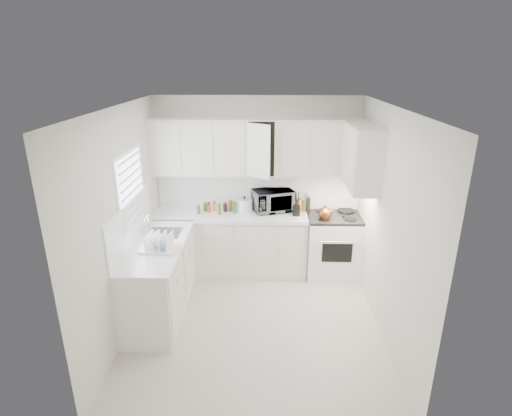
{
  "coord_description": "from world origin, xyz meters",
  "views": [
    {
      "loc": [
        0.12,
        -4.28,
        3.06
      ],
      "look_at": [
        0.0,
        0.7,
        1.25
      ],
      "focal_mm": 28.62,
      "sensor_mm": 36.0,
      "label": 1
    }
  ],
  "objects_px": {
    "tea_kettle": "(325,212)",
    "utensil_crock": "(297,204)",
    "dish_rack": "(158,241)",
    "microwave": "(273,198)",
    "stove": "(334,237)",
    "rice_cooker": "(245,204)"
  },
  "relations": [
    {
      "from": "tea_kettle",
      "to": "microwave",
      "type": "bearing_deg",
      "value": 163.41
    },
    {
      "from": "tea_kettle",
      "to": "dish_rack",
      "type": "distance_m",
      "value": 2.33
    },
    {
      "from": "microwave",
      "to": "utensil_crock",
      "type": "bearing_deg",
      "value": -50.28
    },
    {
      "from": "stove",
      "to": "dish_rack",
      "type": "bearing_deg",
      "value": -152.1
    },
    {
      "from": "stove",
      "to": "dish_rack",
      "type": "height_order",
      "value": "stove"
    },
    {
      "from": "microwave",
      "to": "rice_cooker",
      "type": "bearing_deg",
      "value": 165.91
    },
    {
      "from": "rice_cooker",
      "to": "utensil_crock",
      "type": "distance_m",
      "value": 0.77
    },
    {
      "from": "microwave",
      "to": "utensil_crock",
      "type": "xyz_separation_m",
      "value": [
        0.34,
        -0.2,
        -0.01
      ]
    },
    {
      "from": "tea_kettle",
      "to": "microwave",
      "type": "relative_size",
      "value": 0.41
    },
    {
      "from": "microwave",
      "to": "utensil_crock",
      "type": "height_order",
      "value": "microwave"
    },
    {
      "from": "rice_cooker",
      "to": "stove",
      "type": "bearing_deg",
      "value": 4.46
    },
    {
      "from": "tea_kettle",
      "to": "utensil_crock",
      "type": "relative_size",
      "value": 0.66
    },
    {
      "from": "microwave",
      "to": "rice_cooker",
      "type": "xyz_separation_m",
      "value": [
        -0.42,
        -0.04,
        -0.08
      ]
    },
    {
      "from": "stove",
      "to": "rice_cooker",
      "type": "height_order",
      "value": "stove"
    },
    {
      "from": "tea_kettle",
      "to": "microwave",
      "type": "distance_m",
      "value": 0.8
    },
    {
      "from": "stove",
      "to": "rice_cooker",
      "type": "distance_m",
      "value": 1.41
    },
    {
      "from": "utensil_crock",
      "to": "dish_rack",
      "type": "distance_m",
      "value": 2.06
    },
    {
      "from": "rice_cooker",
      "to": "dish_rack",
      "type": "distance_m",
      "value": 1.63
    },
    {
      "from": "tea_kettle",
      "to": "utensil_crock",
      "type": "distance_m",
      "value": 0.42
    },
    {
      "from": "dish_rack",
      "to": "stove",
      "type": "bearing_deg",
      "value": 32.5
    },
    {
      "from": "tea_kettle",
      "to": "utensil_crock",
      "type": "height_order",
      "value": "utensil_crock"
    },
    {
      "from": "utensil_crock",
      "to": "stove",
      "type": "bearing_deg",
      "value": 2.63
    }
  ]
}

